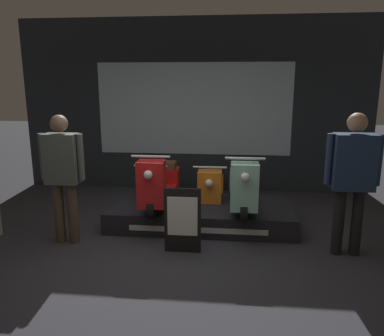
{
  "coord_description": "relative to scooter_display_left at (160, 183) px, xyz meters",
  "views": [
    {
      "loc": [
        0.69,
        -4.01,
        2.05
      ],
      "look_at": [
        0.11,
        1.58,
        0.75
      ],
      "focal_mm": 35.0,
      "sensor_mm": 36.0,
      "label": 1
    }
  ],
  "objects": [
    {
      "name": "display_platform",
      "position": [
        0.59,
        0.06,
        -0.46
      ],
      "size": [
        2.64,
        1.18,
        0.3
      ],
      "color": "black",
      "rests_on": "ground_plane"
    },
    {
      "name": "ground_plane",
      "position": [
        0.31,
        -1.14,
        -0.61
      ],
      "size": [
        30.0,
        30.0,
        0.0
      ],
      "primitive_type": "plane",
      "color": "#2D2D33"
    },
    {
      "name": "scooter_display_right",
      "position": [
        1.19,
        0.0,
        0.0
      ],
      "size": [
        0.5,
        1.66,
        0.84
      ],
      "color": "black",
      "rests_on": "display_platform"
    },
    {
      "name": "scooter_backrow_0",
      "position": [
        -0.17,
        0.77,
        -0.3
      ],
      "size": [
        0.5,
        1.66,
        0.84
      ],
      "color": "black",
      "rests_on": "ground_plane"
    },
    {
      "name": "scooter_backrow_1",
      "position": [
        0.71,
        0.77,
        -0.3
      ],
      "size": [
        0.5,
        1.66,
        0.84
      ],
      "color": "black",
      "rests_on": "ground_plane"
    },
    {
      "name": "price_sign_board",
      "position": [
        0.45,
        -0.91,
        -0.2
      ],
      "size": [
        0.45,
        0.04,
        0.81
      ],
      "color": "black",
      "rests_on": "ground_plane"
    },
    {
      "name": "scooter_display_left",
      "position": [
        0.0,
        0.0,
        0.0
      ],
      "size": [
        0.5,
        1.66,
        0.84
      ],
      "color": "black",
      "rests_on": "display_platform"
    },
    {
      "name": "shop_wall_back",
      "position": [
        0.31,
        1.92,
        0.98
      ],
      "size": [
        6.59,
        0.09,
        3.2
      ],
      "color": "#23282D",
      "rests_on": "ground_plane"
    },
    {
      "name": "person_left_browsing",
      "position": [
        -1.09,
        -0.76,
        0.36
      ],
      "size": [
        0.57,
        0.23,
        1.66
      ],
      "color": "#473828",
      "rests_on": "ground_plane"
    },
    {
      "name": "person_right_browsing",
      "position": [
        2.42,
        -0.76,
        0.41
      ],
      "size": [
        0.63,
        0.26,
        1.71
      ],
      "color": "black",
      "rests_on": "ground_plane"
    }
  ]
}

